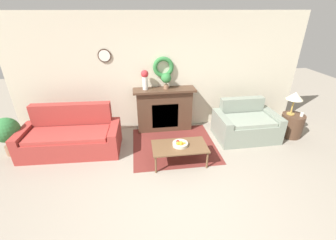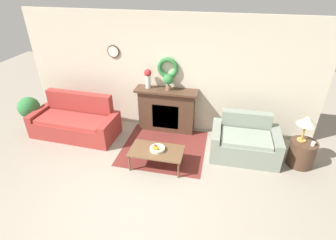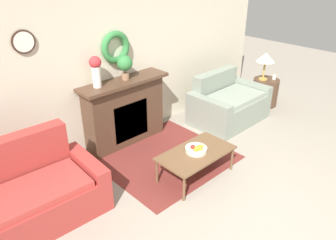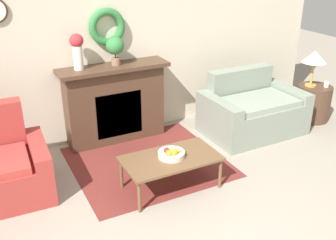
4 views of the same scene
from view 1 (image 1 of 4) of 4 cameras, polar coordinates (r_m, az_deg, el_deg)
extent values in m
plane|color=gray|center=(3.65, 4.36, -22.02)|extent=(16.00, 16.00, 0.00)
cube|color=maroon|center=(5.03, 1.53, -6.33)|extent=(1.80, 1.68, 0.01)
cube|color=beige|center=(5.37, -1.50, 11.62)|extent=(6.80, 0.06, 2.70)
cylinder|color=#382319|center=(5.24, -15.84, 15.44)|extent=(0.29, 0.02, 0.29)
cylinder|color=white|center=(5.23, -15.85, 15.42)|extent=(0.24, 0.01, 0.24)
torus|color=#337A3D|center=(5.25, -1.18, 13.25)|extent=(0.48, 0.10, 0.48)
cube|color=#4C3323|center=(5.47, -0.93, 2.49)|extent=(1.31, 0.34, 1.01)
cube|color=black|center=(5.36, -0.71, 1.01)|extent=(0.63, 0.02, 0.60)
cube|color=orange|center=(5.39, -0.70, 0.25)|extent=(0.50, 0.01, 0.33)
cube|color=#4C3323|center=(5.24, -0.93, 7.62)|extent=(1.45, 0.41, 0.05)
cube|color=#9E332D|center=(5.06, -23.54, -5.86)|extent=(1.67, 0.75, 0.41)
cube|color=#9E332D|center=(5.30, -22.81, -0.92)|extent=(1.65, 0.26, 0.95)
cube|color=#9E332D|center=(5.46, -32.47, -4.74)|extent=(0.21, 0.87, 0.55)
cube|color=#9E332D|center=(4.89, -13.26, -4.37)|extent=(0.21, 0.87, 0.55)
cube|color=#AD3832|center=(4.94, -24.05, -3.43)|extent=(1.60, 0.69, 0.08)
cube|color=gray|center=(5.43, 19.55, -2.58)|extent=(1.03, 0.71, 0.46)
cube|color=gray|center=(5.70, 17.88, 1.33)|extent=(1.03, 0.21, 0.86)
cube|color=gray|center=(5.24, 13.36, -1.95)|extent=(0.18, 0.90, 0.60)
cube|color=gray|center=(5.77, 24.51, -0.98)|extent=(0.18, 0.90, 0.60)
cube|color=gray|center=(5.31, 19.98, -0.05)|extent=(0.99, 0.65, 0.08)
cube|color=brown|center=(4.31, 2.96, -6.71)|extent=(1.05, 0.58, 0.03)
cylinder|color=brown|center=(4.17, -3.13, -11.27)|extent=(0.04, 0.04, 0.36)
cylinder|color=brown|center=(4.33, 9.92, -10.02)|extent=(0.04, 0.04, 0.36)
cylinder|color=brown|center=(4.57, -3.71, -7.47)|extent=(0.04, 0.04, 0.36)
cylinder|color=brown|center=(4.72, 8.14, -6.49)|extent=(0.04, 0.04, 0.36)
cylinder|color=beige|center=(4.30, 3.11, -6.13)|extent=(0.29, 0.29, 0.06)
sphere|color=#B2231E|center=(4.29, 2.49, -5.48)|extent=(0.06, 0.06, 0.06)
sphere|color=orange|center=(4.23, 2.56, -5.97)|extent=(0.07, 0.07, 0.07)
sphere|color=orange|center=(4.23, 3.31, -5.95)|extent=(0.08, 0.08, 0.08)
ellipsoid|color=yellow|center=(4.25, 3.42, -5.79)|extent=(0.17, 0.07, 0.04)
cylinder|color=#4C3323|center=(6.02, 28.86, -1.15)|extent=(0.51, 0.51, 0.53)
cylinder|color=#B28E42|center=(5.91, 28.68, 1.41)|extent=(0.17, 0.17, 0.02)
cylinder|color=#B28E42|center=(5.85, 29.06, 3.03)|extent=(0.04, 0.04, 0.34)
cone|color=beige|center=(5.77, 29.62, 5.37)|extent=(0.36, 0.36, 0.17)
cylinder|color=silver|center=(5.91, 30.87, 1.20)|extent=(0.07, 0.07, 0.08)
cylinder|color=silver|center=(5.19, -5.84, 9.31)|extent=(0.12, 0.12, 0.30)
sphere|color=#B72D33|center=(5.13, -5.95, 11.58)|extent=(0.17, 0.17, 0.17)
cylinder|color=#8E664C|center=(5.24, -0.48, 8.43)|extent=(0.11, 0.11, 0.09)
cylinder|color=#4C3823|center=(5.22, -0.48, 9.25)|extent=(0.02, 0.02, 0.06)
sphere|color=#337A3D|center=(5.18, -0.49, 10.63)|extent=(0.23, 0.23, 0.23)
cylinder|color=#8E664C|center=(5.72, -34.65, -6.11)|extent=(0.27, 0.27, 0.20)
cylinder|color=#4C3823|center=(5.64, -35.09, -4.66)|extent=(0.04, 0.04, 0.14)
sphere|color=#337A3D|center=(5.52, -35.85, -2.11)|extent=(0.51, 0.51, 0.51)
camera|label=2|loc=(2.01, 104.37, 16.67)|focal=28.00mm
camera|label=3|loc=(2.37, -72.10, 8.96)|focal=35.00mm
camera|label=4|loc=(1.05, -77.89, -9.06)|focal=42.00mm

